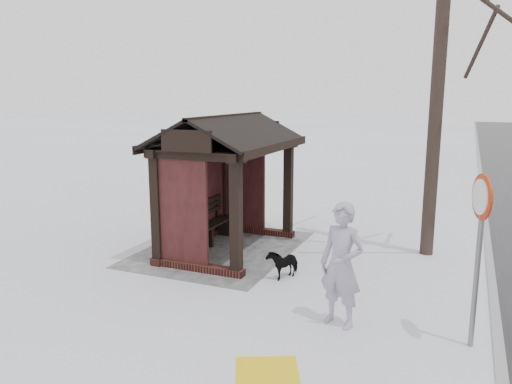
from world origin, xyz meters
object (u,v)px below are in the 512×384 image
(bus_shelter, at_px, (222,156))
(dog, at_px, (283,263))
(road_sign, at_px, (480,225))
(pedestrian, at_px, (341,265))

(bus_shelter, relative_size, dog, 5.24)
(road_sign, bearing_deg, dog, -134.55)
(bus_shelter, bearing_deg, pedestrian, 51.45)
(bus_shelter, distance_m, road_sign, 5.91)
(pedestrian, distance_m, dog, 2.29)
(dog, bearing_deg, pedestrian, -23.07)
(dog, bearing_deg, road_sign, -0.97)
(dog, distance_m, road_sign, 3.99)
(bus_shelter, height_order, road_sign, bus_shelter)
(pedestrian, relative_size, road_sign, 0.78)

